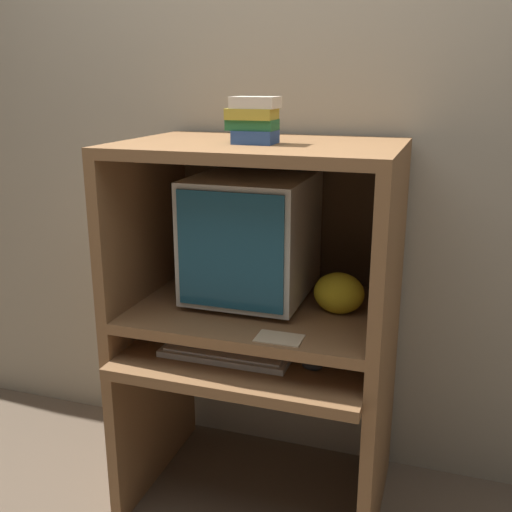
% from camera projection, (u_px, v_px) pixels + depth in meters
% --- Properties ---
extents(wall_back, '(6.00, 0.06, 2.60)m').
position_uv_depth(wall_back, '(291.00, 136.00, 2.25)').
color(wall_back, gray).
rests_on(wall_back, ground_plane).
extents(desk_base, '(0.90, 0.70, 0.63)m').
position_uv_depth(desk_base, '(256.00, 404.00, 2.12)').
color(desk_base, brown).
rests_on(desk_base, ground_plane).
extents(desk_monitor_shelf, '(0.90, 0.64, 0.13)m').
position_uv_depth(desk_monitor_shelf, '(260.00, 313.00, 2.07)').
color(desk_monitor_shelf, brown).
rests_on(desk_monitor_shelf, desk_base).
extents(hutch_upper, '(0.90, 0.64, 0.55)m').
position_uv_depth(hutch_upper, '(263.00, 197.00, 1.98)').
color(hutch_upper, brown).
rests_on(hutch_upper, desk_monitor_shelf).
extents(crt_monitor, '(0.39, 0.45, 0.43)m').
position_uv_depth(crt_monitor, '(252.00, 236.00, 2.07)').
color(crt_monitor, beige).
rests_on(crt_monitor, desk_monitor_shelf).
extents(keyboard, '(0.43, 0.15, 0.03)m').
position_uv_depth(keyboard, '(226.00, 353.00, 1.96)').
color(keyboard, beige).
rests_on(keyboard, desk_base).
extents(mouse, '(0.07, 0.04, 0.03)m').
position_uv_depth(mouse, '(312.00, 365.00, 1.87)').
color(mouse, '#28282B').
rests_on(mouse, desk_base).
extents(snack_bag, '(0.17, 0.13, 0.14)m').
position_uv_depth(snack_bag, '(339.00, 293.00, 1.97)').
color(snack_bag, gold).
rests_on(snack_bag, desk_monitor_shelf).
extents(book_stack, '(0.15, 0.11, 0.14)m').
position_uv_depth(book_stack, '(254.00, 120.00, 1.84)').
color(book_stack, navy).
rests_on(book_stack, hutch_upper).
extents(paper_card, '(0.14, 0.09, 0.00)m').
position_uv_depth(paper_card, '(279.00, 338.00, 1.78)').
color(paper_card, '#CCB28C').
rests_on(paper_card, desk_monitor_shelf).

